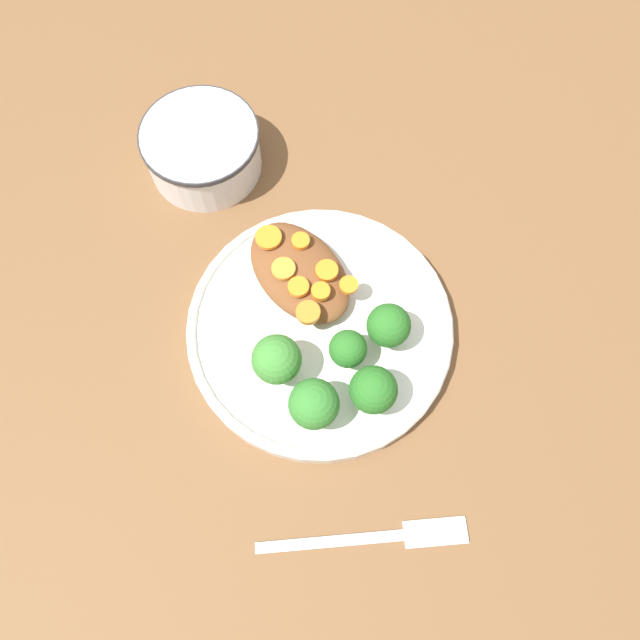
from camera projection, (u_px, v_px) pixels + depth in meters
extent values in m
plane|color=brown|center=(320.00, 332.00, 0.64)|extent=(4.00, 4.00, 0.00)
cylinder|color=silver|center=(320.00, 329.00, 0.63)|extent=(0.27, 0.27, 0.02)
torus|color=silver|center=(320.00, 325.00, 0.63)|extent=(0.27, 0.27, 0.01)
cylinder|color=silver|center=(203.00, 150.00, 0.69)|extent=(0.13, 0.13, 0.06)
cylinder|color=#333338|center=(199.00, 135.00, 0.67)|extent=(0.13, 0.13, 0.01)
cylinder|color=white|center=(200.00, 139.00, 0.67)|extent=(0.10, 0.10, 0.01)
ellipsoid|color=brown|center=(299.00, 272.00, 0.63)|extent=(0.13, 0.08, 0.03)
cylinder|color=#7FA85B|center=(314.00, 410.00, 0.58)|extent=(0.01, 0.01, 0.02)
sphere|color=#337A2D|center=(314.00, 404.00, 0.56)|extent=(0.05, 0.05, 0.05)
cylinder|color=#7FA85B|center=(345.00, 357.00, 0.60)|extent=(0.02, 0.02, 0.02)
sphere|color=#286B23|center=(346.00, 350.00, 0.58)|extent=(0.04, 0.04, 0.04)
cylinder|color=#759E51|center=(371.00, 396.00, 0.59)|extent=(0.01, 0.01, 0.02)
sphere|color=#286B23|center=(373.00, 390.00, 0.56)|extent=(0.04, 0.04, 0.04)
cylinder|color=#7FA85B|center=(386.00, 334.00, 0.61)|extent=(0.01, 0.01, 0.02)
sphere|color=#286B23|center=(389.00, 325.00, 0.59)|extent=(0.04, 0.04, 0.04)
cylinder|color=#7FA85B|center=(278.00, 367.00, 0.60)|extent=(0.01, 0.01, 0.02)
sphere|color=#3D8433|center=(277.00, 359.00, 0.57)|extent=(0.05, 0.05, 0.05)
cylinder|color=orange|center=(308.00, 313.00, 0.59)|extent=(0.02, 0.02, 0.01)
cylinder|color=orange|center=(269.00, 237.00, 0.63)|extent=(0.03, 0.03, 0.00)
cylinder|color=orange|center=(301.00, 241.00, 0.62)|extent=(0.02, 0.02, 0.01)
cylinder|color=orange|center=(321.00, 291.00, 0.60)|extent=(0.02, 0.02, 0.01)
cylinder|color=orange|center=(280.00, 271.00, 0.61)|extent=(0.02, 0.02, 0.00)
cylinder|color=orange|center=(327.00, 270.00, 0.61)|extent=(0.02, 0.02, 0.00)
cylinder|color=orange|center=(296.00, 289.00, 0.60)|extent=(0.02, 0.02, 0.01)
cylinder|color=orange|center=(349.00, 285.00, 0.61)|extent=(0.02, 0.02, 0.01)
cube|color=silver|center=(330.00, 542.00, 0.57)|extent=(0.08, 0.12, 0.01)
cube|color=silver|center=(436.00, 532.00, 0.57)|extent=(0.05, 0.06, 0.01)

